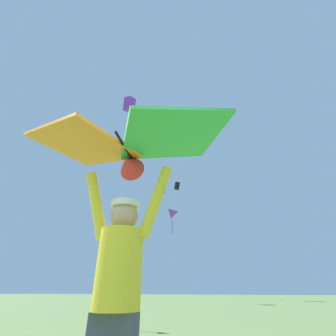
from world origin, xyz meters
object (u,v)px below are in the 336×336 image
object	(u,v)px
marker_flag	(115,259)
distant_kite_blue_mid_right	(164,192)
distant_kite_purple_low_right	(172,214)
distant_kite_black_high_left	(177,186)
held_stunt_kite	(127,146)
distant_kite_purple_high_right	(129,105)
kite_flyer_person	(117,292)

from	to	relation	value
marker_flag	distant_kite_blue_mid_right	bearing A→B (deg)	102.71
distant_kite_purple_low_right	marker_flag	size ratio (longest dim) A/B	1.27
distant_kite_blue_mid_right	distant_kite_black_high_left	distance (m)	3.17
held_stunt_kite	distant_kite_blue_mid_right	world-z (taller)	distant_kite_blue_mid_right
distant_kite_purple_low_right	distant_kite_purple_high_right	size ratio (longest dim) A/B	2.06
held_stunt_kite	distant_kite_purple_low_right	world-z (taller)	distant_kite_purple_low_right
kite_flyer_person	marker_flag	bearing A→B (deg)	117.56
kite_flyer_person	distant_kite_purple_high_right	distance (m)	17.19
kite_flyer_person	distant_kite_purple_low_right	xyz separation A→B (m)	(-4.80, 21.07, 7.03)
held_stunt_kite	marker_flag	size ratio (longest dim) A/B	0.92
kite_flyer_person	distant_kite_black_high_left	distance (m)	33.85
distant_kite_black_high_left	marker_flag	size ratio (longest dim) A/B	0.63
distant_kite_blue_mid_right	distant_kite_black_high_left	size ratio (longest dim) A/B	0.52
distant_kite_blue_mid_right	distant_kite_purple_low_right	world-z (taller)	distant_kite_blue_mid_right
kite_flyer_person	marker_flag	xyz separation A→B (m)	(-2.90, 5.55, 0.91)
distant_kite_purple_high_right	marker_flag	world-z (taller)	distant_kite_purple_high_right
held_stunt_kite	marker_flag	bearing A→B (deg)	117.27
distant_kite_black_high_left	distant_kite_purple_high_right	distance (m)	19.85
distant_kite_purple_high_right	held_stunt_kite	bearing A→B (deg)	-62.29
kite_flyer_person	held_stunt_kite	xyz separation A→B (m)	(0.01, -0.08, 1.20)
held_stunt_kite	distant_kite_purple_low_right	size ratio (longest dim) A/B	0.73
distant_kite_blue_mid_right	marker_flag	size ratio (longest dim) A/B	0.32
distant_kite_purple_high_right	distant_kite_blue_mid_right	bearing A→B (deg)	98.92
held_stunt_kite	distant_kite_purple_high_right	size ratio (longest dim) A/B	1.50
distant_kite_blue_mid_right	distant_kite_purple_low_right	size ratio (longest dim) A/B	0.26
kite_flyer_person	distant_kite_purple_high_right	bearing A→B (deg)	117.87
kite_flyer_person	distant_kite_purple_high_right	size ratio (longest dim) A/B	1.46
distant_kite_purple_low_right	marker_flag	world-z (taller)	distant_kite_purple_low_right
distant_kite_purple_low_right	distant_kite_purple_high_right	world-z (taller)	distant_kite_purple_high_right
distant_kite_blue_mid_right	kite_flyer_person	bearing A→B (deg)	-74.51
distant_kite_purple_low_right	distant_kite_purple_high_right	bearing A→B (deg)	-93.43
held_stunt_kite	distant_kite_purple_low_right	distance (m)	22.46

